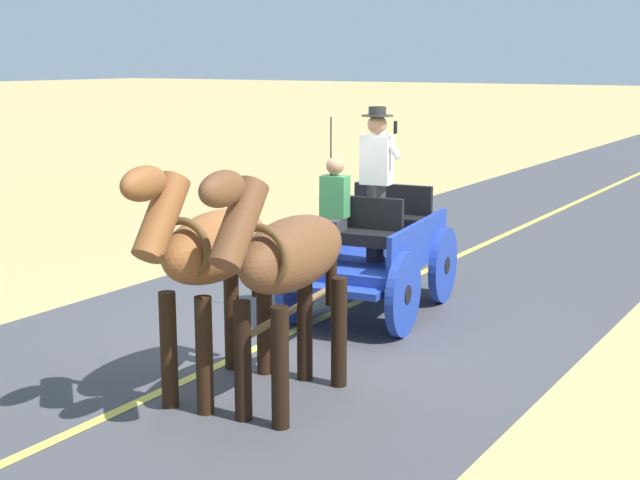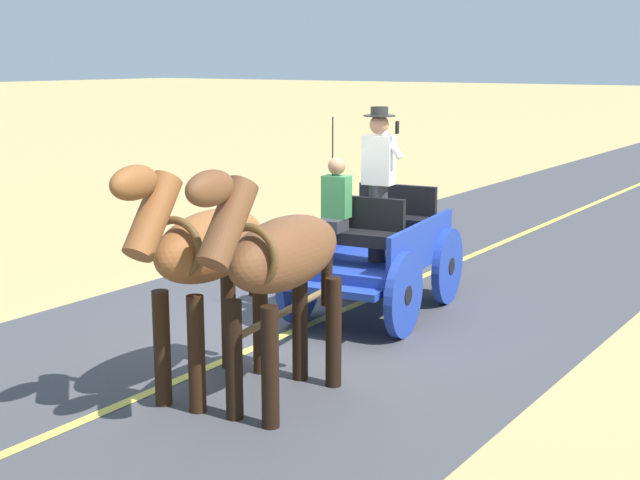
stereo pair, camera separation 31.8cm
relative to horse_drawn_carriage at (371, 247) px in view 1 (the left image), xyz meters
name	(u,v)px [view 1 (the left image)]	position (x,y,z in m)	size (l,w,h in m)	color
ground_plane	(305,326)	(0.37, 0.88, -0.82)	(200.00, 200.00, 0.00)	tan
road_surface	(305,326)	(0.37, 0.88, -0.81)	(6.02, 160.00, 0.01)	#424247
road_centre_stripe	(305,326)	(0.37, 0.88, -0.81)	(0.12, 160.00, 0.00)	#DBCC4C
horse_drawn_carriage	(371,247)	(0.00, 0.00, 0.00)	(1.75, 4.51, 2.50)	#1E3899
horse_near_side	(286,261)	(-0.81, 2.94, 0.51)	(0.69, 2.14, 2.21)	brown
horse_off_side	(210,253)	(-0.06, 3.05, 0.51)	(0.77, 2.15, 2.21)	brown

